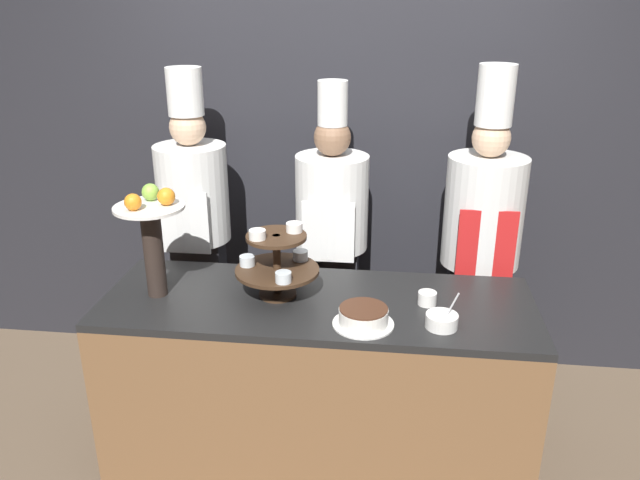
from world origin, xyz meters
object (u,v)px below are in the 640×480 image
(chef_left, at_px, (195,221))
(tiered_stand, at_px, (277,261))
(fruit_pedestal, at_px, (152,230))
(serving_bowl_near, at_px, (442,321))
(cup_white, at_px, (427,298))
(chef_center_left, at_px, (332,233))
(chef_center_right, at_px, (481,236))
(cake_round, at_px, (363,317))

(chef_left, bearing_deg, tiered_stand, -46.54)
(fruit_pedestal, distance_m, serving_bowl_near, 1.31)
(cup_white, relative_size, serving_bowl_near, 0.51)
(fruit_pedestal, xyz_separation_m, cup_white, (1.22, 0.04, -0.28))
(tiered_stand, relative_size, fruit_pedestal, 0.75)
(chef_left, xyz_separation_m, chef_center_left, (0.76, -0.00, -0.04))
(serving_bowl_near, distance_m, chef_center_right, 0.85)
(fruit_pedestal, bearing_deg, cake_round, -10.50)
(cup_white, bearing_deg, cake_round, -141.07)
(tiered_stand, height_order, cake_round, tiered_stand)
(chef_center_left, bearing_deg, serving_bowl_near, -56.44)
(cup_white, bearing_deg, chef_left, 153.84)
(chef_center_right, bearing_deg, chef_center_left, 179.99)
(cake_round, height_order, chef_left, chef_left)
(chef_left, height_order, chef_center_left, chef_left)
(fruit_pedestal, bearing_deg, serving_bowl_near, -7.04)
(cake_round, bearing_deg, serving_bowl_near, 3.37)
(chef_left, relative_size, chef_center_right, 0.98)
(chef_center_left, xyz_separation_m, chef_center_right, (0.78, -0.00, 0.02))
(fruit_pedestal, distance_m, chef_left, 0.68)
(serving_bowl_near, height_order, chef_left, chef_left)
(cup_white, height_order, chef_center_left, chef_center_left)
(chef_center_right, bearing_deg, tiered_stand, -148.22)
(tiered_stand, relative_size, cup_white, 4.61)
(fruit_pedestal, bearing_deg, chef_center_right, 23.30)
(tiered_stand, relative_size, chef_left, 0.21)
(cup_white, height_order, chef_left, chef_left)
(serving_bowl_near, xyz_separation_m, chef_left, (-1.29, 0.81, 0.09))
(tiered_stand, xyz_separation_m, chef_left, (-0.57, 0.60, -0.05))
(cup_white, xyz_separation_m, chef_center_left, (-0.49, 0.61, 0.05))
(fruit_pedestal, height_order, chef_center_left, chef_center_left)
(serving_bowl_near, bearing_deg, chef_center_right, 72.99)
(cake_round, height_order, chef_center_left, chef_center_left)
(cake_round, bearing_deg, tiered_stand, 150.55)
(tiered_stand, height_order, serving_bowl_near, tiered_stand)
(cake_round, xyz_separation_m, chef_left, (-0.97, 0.83, 0.08))
(tiered_stand, bearing_deg, serving_bowl_near, -16.04)
(fruit_pedestal, bearing_deg, chef_left, 92.21)
(fruit_pedestal, height_order, chef_left, chef_left)
(cup_white, bearing_deg, fruit_pedestal, -177.98)
(tiered_stand, height_order, fruit_pedestal, fruit_pedestal)
(tiered_stand, distance_m, chef_center_left, 0.64)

